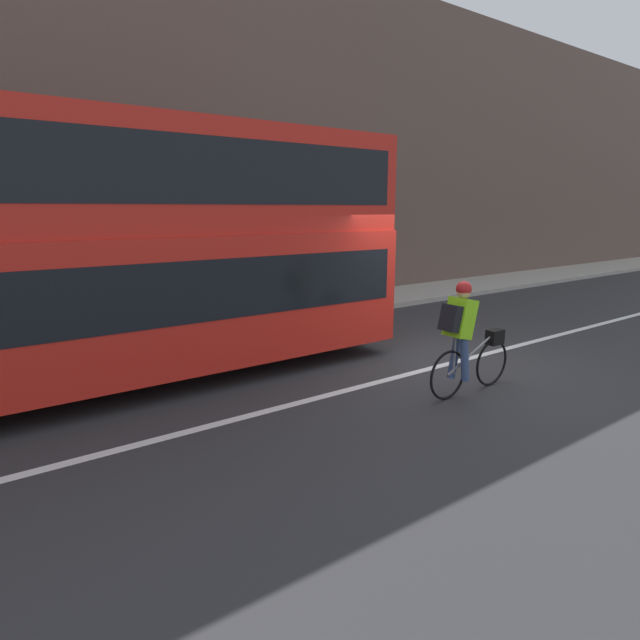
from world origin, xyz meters
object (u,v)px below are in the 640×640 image
(cyclist_on_bike, at_px, (465,335))
(street_sign_post, at_px, (177,262))
(trash_bin, at_px, (248,293))
(bus, at_px, (69,245))

(cyclist_on_bike, distance_m, street_sign_post, 6.48)
(trash_bin, relative_size, street_sign_post, 0.42)
(cyclist_on_bike, bearing_deg, street_sign_post, 106.82)
(cyclist_on_bike, xyz_separation_m, trash_bin, (-0.21, 6.18, -0.24))
(bus, xyz_separation_m, cyclist_on_bike, (4.36, -3.34, -1.22))
(bus, height_order, street_sign_post, bus)
(bus, xyz_separation_m, street_sign_post, (2.49, 2.84, -0.62))
(cyclist_on_bike, height_order, street_sign_post, street_sign_post)
(bus, distance_m, trash_bin, 5.24)
(trash_bin, bearing_deg, bus, -145.57)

